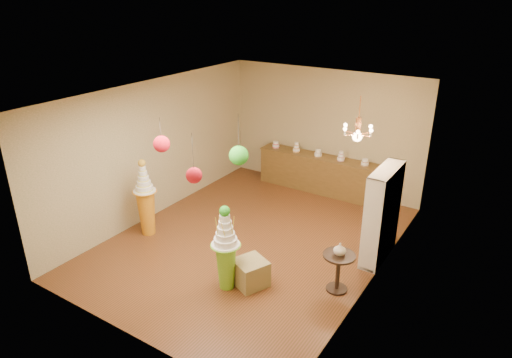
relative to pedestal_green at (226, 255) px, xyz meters
The scene contains 17 objects.
floor 1.72m from the pedestal_green, 107.41° to the left, with size 6.50×6.50×0.00m, color #5B3218.
ceiling 2.86m from the pedestal_green, 107.41° to the left, with size 6.50×6.50×0.00m, color white.
wall_back 4.88m from the pedestal_green, 95.72° to the left, with size 5.00×0.04×3.00m, color tan.
wall_front 1.99m from the pedestal_green, 105.48° to the right, with size 5.00×0.04×3.00m, color tan.
wall_left 3.46m from the pedestal_green, 152.89° to the left, with size 0.04×6.50×3.00m, color tan.
wall_right 2.68m from the pedestal_green, 37.01° to the left, with size 0.04×6.50×3.00m, color tan.
pedestal_green is the anchor object (origin of this frame).
pedestal_orange 2.54m from the pedestal_green, 165.99° to the left, with size 0.60×0.60×1.64m.
burlap_riser 0.57m from the pedestal_green, 42.42° to the left, with size 0.51×0.51×0.47m, color #968452.
sideboard 4.52m from the pedestal_green, 96.07° to the left, with size 3.04×0.54×1.16m.
shelving_unit 2.99m from the pedestal_green, 51.33° to the left, with size 0.33×1.20×1.80m.
round_table 1.88m from the pedestal_green, 30.04° to the left, with size 0.70×0.70×0.70m.
vase 1.88m from the pedestal_green, 30.04° to the left, with size 0.20×0.20×0.21m, color beige.
pom_red_left 2.16m from the pedestal_green, 145.49° to the right, with size 0.25×0.25×0.54m.
pom_green_mid 1.73m from the pedestal_green, 67.73° to the left, with size 0.31×0.31×0.82m.
pom_red_right 1.97m from the pedestal_green, 80.35° to the right, with size 0.22×0.22×0.71m.
chandelier 3.20m from the pedestal_green, 63.66° to the left, with size 0.69×0.69×0.85m.
Camera 1 is at (4.41, -6.73, 4.75)m, focal length 32.00 mm.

